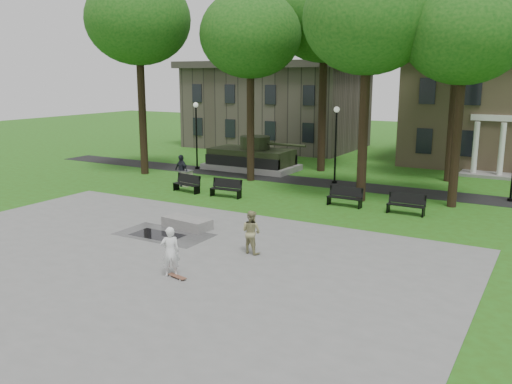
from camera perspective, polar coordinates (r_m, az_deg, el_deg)
ground at (r=23.64m, az=-4.02°, el=-4.00°), size 120.00×120.00×0.00m
plaza at (r=19.88m, az=-12.11°, el=-7.38°), size 22.00×16.00×0.02m
footpath at (r=33.98m, az=7.28°, el=0.94°), size 44.00×2.60×0.01m
building_left at (r=51.23m, az=2.23°, el=8.85°), size 15.00×10.00×7.20m
tree_0 at (r=37.36m, az=-12.29°, el=17.22°), size 6.80×6.80×12.97m
tree_1 at (r=34.08m, az=-0.60°, el=16.19°), size 6.20×6.20×11.63m
tree_2 at (r=28.96m, az=11.70°, el=17.37°), size 6.60×6.60×12.16m
tree_3 at (r=28.79m, az=21.14°, el=15.43°), size 6.00×6.00×11.19m
tree_4 at (r=37.99m, az=7.24°, el=17.86°), size 7.20×7.20×13.50m
tree_5 at (r=36.00m, az=20.65°, el=16.36°), size 6.40×6.40×12.44m
lamp_left at (r=38.71m, az=-6.30°, el=6.50°), size 0.36×0.36×4.73m
lamp_mid at (r=33.65m, az=8.40°, el=5.60°), size 0.36×0.36×4.73m
tank_monument at (r=38.43m, az=-0.45°, el=3.63°), size 7.45×3.40×2.40m
puddle at (r=23.15m, az=-10.34°, el=-4.47°), size 2.20×1.20×0.00m
concrete_block at (r=23.93m, az=-7.27°, el=-3.26°), size 2.30×1.25×0.45m
skateboard at (r=18.28m, az=-8.31°, el=-8.85°), size 0.81×0.37×0.07m
skateboarder at (r=18.21m, az=-9.02°, el=-6.22°), size 0.73×0.72×1.71m
friend_watching at (r=20.30m, az=-0.50°, el=-4.22°), size 0.89×0.75×1.65m
pedestrian_walker at (r=33.02m, az=-7.87°, el=2.27°), size 1.20×0.75×1.91m
park_bench_0 at (r=31.36m, az=-7.25°, el=0.96°), size 1.85×0.80×1.00m
park_bench_1 at (r=29.83m, az=-3.12°, el=0.46°), size 1.82×0.63×1.00m
park_bench_2 at (r=28.07m, az=9.37°, el=-0.43°), size 1.81×0.55×1.00m
park_bench_3 at (r=27.09m, az=15.56°, el=-1.18°), size 1.81×0.54×1.00m
trash_bin at (r=33.05m, az=-7.38°, el=1.46°), size 0.67×0.67×0.96m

